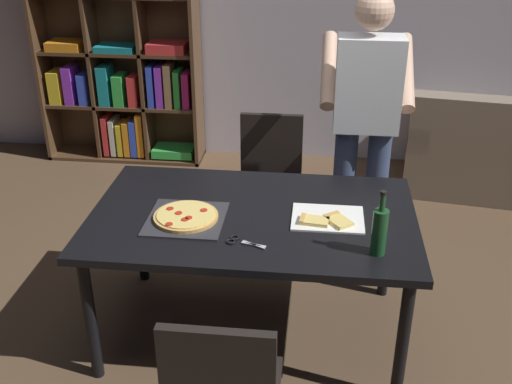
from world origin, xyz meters
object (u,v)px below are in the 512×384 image
object	(u,v)px
dining_table	(253,225)
chair_far_side	(270,174)
kitchen_scissors	(240,241)
bookshelf	(121,60)
person_serving_pizza	(365,120)
pepperoni_pizza_on_tray	(186,217)
wine_bottle	(379,230)

from	to	relation	value
dining_table	chair_far_side	world-z (taller)	chair_far_side
dining_table	kitchen_scissors	xyz separation A→B (m)	(-0.03, -0.29, 0.07)
bookshelf	person_serving_pizza	bearing A→B (deg)	-38.44
bookshelf	pepperoni_pizza_on_tray	xyz separation A→B (m)	(1.10, -2.48, -0.14)
pepperoni_pizza_on_tray	wine_bottle	distance (m)	0.96
chair_far_side	kitchen_scissors	distance (m)	1.31
dining_table	wine_bottle	world-z (taller)	wine_bottle
pepperoni_pizza_on_tray	wine_bottle	world-z (taller)	wine_bottle
dining_table	kitchen_scissors	world-z (taller)	kitchen_scissors
kitchen_scissors	pepperoni_pizza_on_tray	bearing A→B (deg)	148.16
bookshelf	dining_table	bearing A→B (deg)	-59.05
bookshelf	chair_far_side	bearing A→B (deg)	-44.01
chair_far_side	kitchen_scissors	size ratio (longest dim) A/B	4.54
chair_far_side	bookshelf	xyz separation A→B (m)	(-1.43, 1.38, 0.39)
pepperoni_pizza_on_tray	bookshelf	bearing A→B (deg)	113.95
person_serving_pizza	kitchen_scissors	size ratio (longest dim) A/B	8.82
pepperoni_pizza_on_tray	kitchen_scissors	world-z (taller)	pepperoni_pizza_on_tray
dining_table	pepperoni_pizza_on_tray	distance (m)	0.35
bookshelf	wine_bottle	xyz separation A→B (m)	(2.04, -2.69, -0.03)
chair_far_side	wine_bottle	world-z (taller)	wine_bottle
pepperoni_pizza_on_tray	wine_bottle	xyz separation A→B (m)	(0.93, -0.21, 0.10)
pepperoni_pizza_on_tray	person_serving_pizza	bearing A→B (deg)	43.98
bookshelf	pepperoni_pizza_on_tray	size ratio (longest dim) A/B	5.07
person_serving_pizza	pepperoni_pizza_on_tray	distance (m)	1.29
wine_bottle	dining_table	bearing A→B (deg)	153.02
chair_far_side	person_serving_pizza	world-z (taller)	person_serving_pizza
bookshelf	kitchen_scissors	bearing A→B (deg)	-62.29
dining_table	kitchen_scissors	size ratio (longest dim) A/B	8.38
chair_far_side	kitchen_scissors	bearing A→B (deg)	-91.22
dining_table	bookshelf	distance (m)	2.78
chair_far_side	wine_bottle	distance (m)	1.49
chair_far_side	person_serving_pizza	size ratio (longest dim) A/B	0.51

